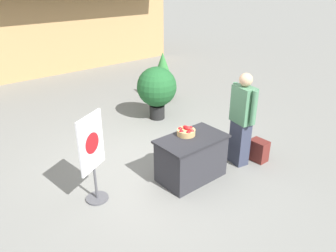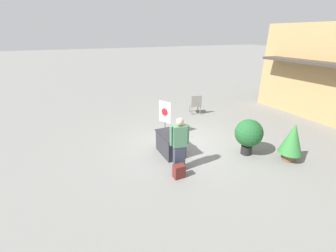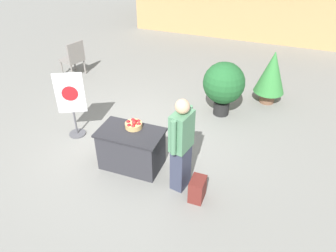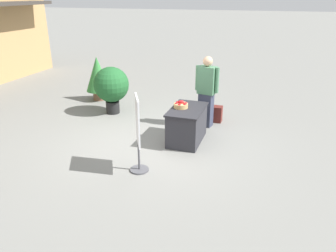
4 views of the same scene
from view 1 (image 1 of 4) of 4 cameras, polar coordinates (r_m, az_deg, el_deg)
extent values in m
plane|color=slate|center=(6.28, -3.58, -6.80)|extent=(120.00, 120.00, 0.00)
cube|color=tan|center=(14.02, -21.92, 19.03)|extent=(9.30, 3.69, 4.52)
cube|color=#2D2D33|center=(5.74, 4.06, -5.77)|extent=(1.13, 0.67, 0.75)
cube|color=#242428|center=(5.55, 4.18, -2.28)|extent=(1.20, 0.72, 0.04)
cylinder|color=tan|center=(5.62, 3.17, -1.10)|extent=(0.32, 0.32, 0.10)
sphere|color=red|center=(5.67, 3.95, -0.41)|extent=(0.08, 0.08, 0.08)
sphere|color=red|center=(5.70, 2.97, -0.26)|extent=(0.08, 0.08, 0.08)
sphere|color=red|center=(5.63, 2.12, -0.57)|extent=(0.08, 0.08, 0.08)
sphere|color=#A30F14|center=(5.54, 2.33, -1.03)|extent=(0.08, 0.08, 0.08)
sphere|color=#A30F14|center=(5.51, 3.54, -1.20)|extent=(0.08, 0.08, 0.08)
sphere|color=red|center=(5.56, 4.19, -0.96)|extent=(0.08, 0.08, 0.08)
sphere|color=#A30F14|center=(5.62, 3.13, -0.30)|extent=(0.08, 0.08, 0.08)
sphere|color=red|center=(5.59, 3.60, -0.44)|extent=(0.08, 0.08, 0.08)
sphere|color=red|center=(5.60, 3.34, -0.40)|extent=(0.08, 0.08, 0.08)
cube|color=#33384C|center=(6.29, 12.33, -2.85)|extent=(0.30, 0.38, 0.85)
cube|color=#4C7F5B|center=(5.98, 12.99, 3.64)|extent=(0.34, 0.46, 0.67)
sphere|color=tan|center=(5.84, 13.42, 7.84)|extent=(0.24, 0.24, 0.24)
cylinder|color=#4C7F5B|center=(5.80, 14.68, 3.04)|extent=(0.09, 0.09, 0.62)
cylinder|color=#4C7F5B|center=(6.16, 11.45, 4.66)|extent=(0.09, 0.09, 0.62)
cube|color=maroon|center=(6.57, 15.49, -4.12)|extent=(0.24, 0.34, 0.42)
cylinder|color=#4C4C51|center=(5.53, -12.21, -12.18)|extent=(0.36, 0.36, 0.03)
cylinder|color=#4C4C51|center=(5.36, -12.49, -9.70)|extent=(0.04, 0.04, 0.55)
cube|color=silver|center=(5.00, -13.25, -2.88)|extent=(0.53, 0.30, 0.89)
cylinder|color=red|center=(4.99, -13.06, -2.92)|extent=(0.29, 0.16, 0.33)
cylinder|color=brown|center=(9.49, -0.89, 5.57)|extent=(0.37, 0.37, 0.30)
cone|color=#337A38|center=(9.29, -0.92, 9.53)|extent=(0.75, 0.75, 1.06)
cylinder|color=black|center=(8.21, -1.91, 2.51)|extent=(0.38, 0.38, 0.34)
sphere|color=#1E5628|center=(7.98, -1.97, 6.85)|extent=(0.97, 0.97, 0.97)
camera|label=2|loc=(9.95, 52.25, 20.64)|focal=24.00mm
camera|label=3|loc=(5.94, 63.87, 20.94)|focal=35.00mm
camera|label=4|loc=(3.66, -98.43, -6.13)|focal=35.00mm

